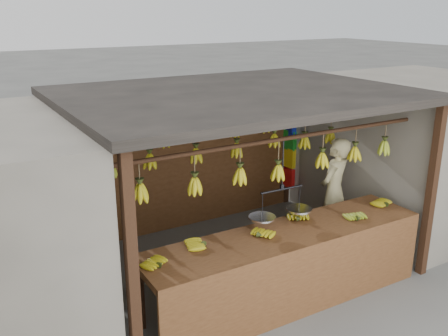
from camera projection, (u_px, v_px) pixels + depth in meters
ground at (235, 262)px, 6.95m from camera, size 80.00×80.00×0.00m
stall at (223, 119)px, 6.62m from camera, size 4.30×3.30×2.40m
neighbor_right at (418, 148)px, 8.34m from camera, size 3.00×3.00×2.30m
counter at (292, 252)px, 5.73m from camera, size 3.57×0.81×0.96m
hanging_bananas at (235, 149)px, 6.46m from camera, size 3.58×2.19×0.38m
balance_scale at (281, 210)px, 5.79m from camera, size 0.82×0.32×0.91m
vendor at (334, 191)px, 7.33m from camera, size 0.69×0.58×1.62m
bag_bundles at (289, 151)px, 8.69m from camera, size 0.08×0.26×1.26m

